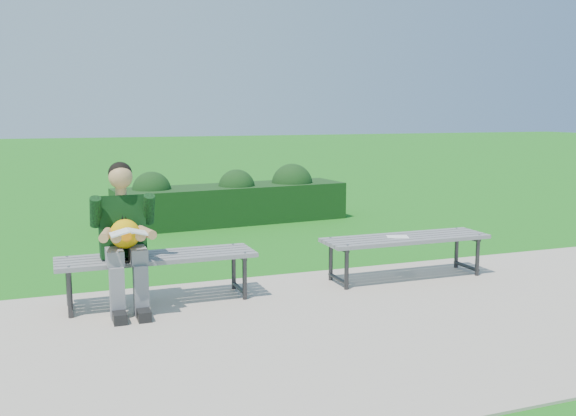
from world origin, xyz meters
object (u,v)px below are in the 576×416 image
Objects in this scene: bench_left at (157,261)px; seated_boy at (124,233)px; hedge at (234,199)px; paper_sheet at (397,237)px; bench_right at (406,241)px.

bench_left is 0.43m from seated_boy.
hedge reaches higher than paper_sheet.
seated_boy is at bearing -117.54° from hedge.
hedge is 14.45× the size of paper_sheet.
bench_left is (-1.88, -4.09, 0.04)m from hedge.
seated_boy is at bearing -162.02° from bench_left.
bench_right reaches higher than paper_sheet.
hedge is 4.73m from seated_boy.
seated_boy is at bearing -178.61° from bench_right.
hedge is 4.50m from bench_left.
paper_sheet is at bearing -0.61° from bench_left.
hedge is at bearing 98.65° from paper_sheet.
hedge is 2.89× the size of seated_boy.
bench_left is at bearing -114.72° from hedge.
bench_right is 2.92m from seated_boy.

